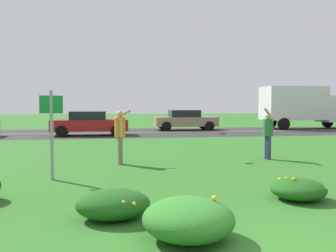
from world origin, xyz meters
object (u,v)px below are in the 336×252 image
car_red_center_left (89,123)px  box_truck_white (304,105)px  frisbee_red (223,134)px  person_catcher_green_shirt (268,132)px  sign_post_near_path (52,125)px  person_thrower_orange_shirt (120,132)px  car_tan_center_right (185,120)px

car_red_center_left → box_truck_white: box_truck_white is taller
frisbee_red → person_catcher_green_shirt: bearing=3.7°
box_truck_white → person_catcher_green_shirt: bearing=-122.7°
sign_post_near_path → person_thrower_orange_shirt: 2.87m
sign_post_near_path → person_catcher_green_shirt: sign_post_near_path is taller
sign_post_near_path → car_tan_center_right: sign_post_near_path is taller
box_truck_white → frisbee_red: bearing=-126.7°
frisbee_red → sign_post_near_path: bearing=-155.3°
sign_post_near_path → person_catcher_green_shirt: size_ratio=1.25×
sign_post_near_path → person_thrower_orange_shirt: (1.78, 2.23, -0.35)m
person_thrower_orange_shirt → person_catcher_green_shirt: 5.01m
frisbee_red → car_tan_center_right: bearing=82.5°
car_tan_center_right → sign_post_near_path: bearing=-112.2°
sign_post_near_path → car_red_center_left: (0.44, 13.71, -0.62)m
person_thrower_orange_shirt → sign_post_near_path: bearing=-128.6°
sign_post_near_path → car_tan_center_right: bearing=67.8°
person_thrower_orange_shirt → person_catcher_green_shirt: person_catcher_green_shirt is taller
person_thrower_orange_shirt → car_red_center_left: bearing=96.6°
frisbee_red → box_truck_white: bearing=53.3°
sign_post_near_path → car_red_center_left: sign_post_near_path is taller
frisbee_red → car_tan_center_right: (1.99, 15.13, -0.17)m
sign_post_near_path → frisbee_red: (5.15, 2.37, -0.45)m
person_catcher_green_shirt → box_truck_white: bearing=57.3°
person_thrower_orange_shirt → car_red_center_left: (-1.34, 11.48, -0.27)m
person_thrower_orange_shirt → frisbee_red: 3.38m
car_tan_center_right → box_truck_white: bearing=-0.0°
person_thrower_orange_shirt → box_truck_white: bearing=46.2°
person_catcher_green_shirt → frisbee_red: (-1.63, -0.11, -0.04)m
person_thrower_orange_shirt → box_truck_white: size_ratio=0.26×
person_thrower_orange_shirt → person_catcher_green_shirt: bearing=2.9°
person_catcher_green_shirt → car_tan_center_right: size_ratio=0.40×
person_catcher_green_shirt → car_tan_center_right: (0.36, 15.02, -0.21)m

